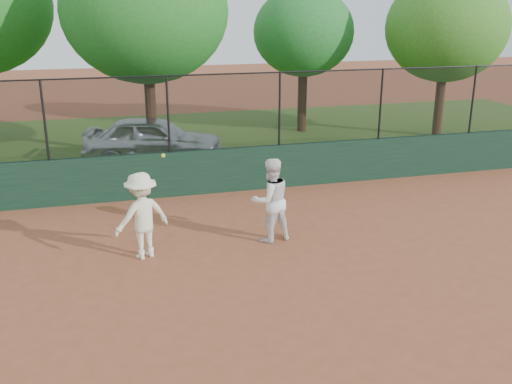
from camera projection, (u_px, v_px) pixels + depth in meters
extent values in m
plane|color=#9C5032|center=(245.00, 299.00, 9.92)|extent=(80.00, 80.00, 0.00)
cube|color=#183524|center=(190.00, 173.00, 15.23)|extent=(26.00, 0.20, 1.20)
cube|color=#325319|center=(165.00, 144.00, 20.91)|extent=(36.00, 12.00, 0.01)
imported|color=silver|center=(153.00, 140.00, 18.31)|extent=(4.70, 2.89, 1.50)
imported|color=white|center=(271.00, 200.00, 12.14)|extent=(1.01, 0.86, 1.83)
imported|color=white|center=(142.00, 216.00, 11.33)|extent=(1.31, 1.05, 1.77)
sphere|color=#C6E533|center=(163.00, 156.00, 10.85)|extent=(0.08, 0.08, 0.08)
cube|color=black|center=(187.00, 114.00, 14.73)|extent=(26.00, 0.02, 2.00)
cylinder|color=black|center=(186.00, 75.00, 14.42)|extent=(26.00, 0.04, 0.04)
cylinder|color=black|center=(44.00, 120.00, 13.85)|extent=(0.06, 0.06, 2.00)
cylinder|color=black|center=(168.00, 114.00, 14.60)|extent=(0.06, 0.06, 2.00)
cylinder|color=black|center=(280.00, 109.00, 15.36)|extent=(0.06, 0.06, 2.00)
cylinder|color=black|center=(381.00, 104.00, 16.11)|extent=(0.06, 0.06, 2.00)
cylinder|color=black|center=(473.00, 100.00, 16.86)|extent=(0.06, 0.06, 2.00)
cylinder|color=#442C18|center=(151.00, 117.00, 18.83)|extent=(0.36, 0.36, 2.68)
ellipsoid|color=#216921|center=(145.00, 11.00, 17.78)|extent=(5.23, 4.76, 4.52)
cylinder|color=#3F2715|center=(302.00, 102.00, 22.80)|extent=(0.36, 0.36, 2.35)
ellipsoid|color=#216827|center=(304.00, 32.00, 21.96)|extent=(3.93, 3.58, 3.40)
cylinder|color=#4D2F1B|center=(439.00, 106.00, 21.91)|extent=(0.36, 0.36, 2.30)
ellipsoid|color=#366E1F|center=(447.00, 28.00, 21.00)|extent=(4.59, 4.17, 3.96)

